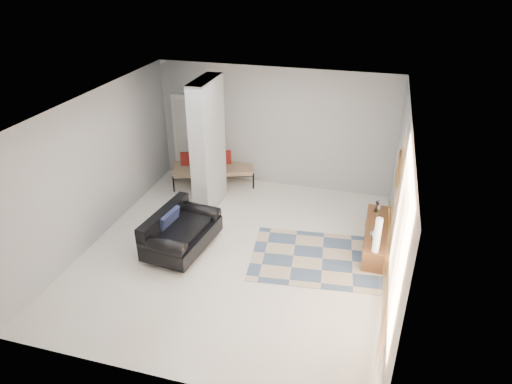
# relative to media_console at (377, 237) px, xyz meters

# --- Properties ---
(floor) EXTENTS (6.00, 6.00, 0.00)m
(floor) POSITION_rel_media_console_xyz_m (-2.52, -0.90, -0.20)
(floor) COLOR white
(floor) RESTS_ON ground
(ceiling) EXTENTS (6.00, 6.00, 0.00)m
(ceiling) POSITION_rel_media_console_xyz_m (-2.52, -0.90, 2.60)
(ceiling) COLOR white
(ceiling) RESTS_ON wall_back
(wall_back) EXTENTS (6.00, 0.00, 6.00)m
(wall_back) POSITION_rel_media_console_xyz_m (-2.52, 2.10, 1.20)
(wall_back) COLOR #AFB2B4
(wall_back) RESTS_ON ground
(wall_front) EXTENTS (6.00, 0.00, 6.00)m
(wall_front) POSITION_rel_media_console_xyz_m (-2.52, -3.90, 1.20)
(wall_front) COLOR #AFB2B4
(wall_front) RESTS_ON ground
(wall_left) EXTENTS (0.00, 6.00, 6.00)m
(wall_left) POSITION_rel_media_console_xyz_m (-5.27, -0.90, 1.20)
(wall_left) COLOR #AFB2B4
(wall_left) RESTS_ON ground
(wall_right) EXTENTS (0.00, 6.00, 6.00)m
(wall_right) POSITION_rel_media_console_xyz_m (0.23, -0.90, 1.20)
(wall_right) COLOR #AFB2B4
(wall_right) RESTS_ON ground
(partition_column) EXTENTS (0.35, 1.20, 2.80)m
(partition_column) POSITION_rel_media_console_xyz_m (-3.62, 0.70, 1.20)
(partition_column) COLOR #AEB4B6
(partition_column) RESTS_ON floor
(hallway_door) EXTENTS (0.85, 0.06, 2.04)m
(hallway_door) POSITION_rel_media_console_xyz_m (-4.62, 2.06, 0.82)
(hallway_door) COLOR white
(hallway_door) RESTS_ON floor
(curtain) EXTENTS (0.00, 2.55, 2.55)m
(curtain) POSITION_rel_media_console_xyz_m (0.15, -2.05, 1.25)
(curtain) COLOR gold
(curtain) RESTS_ON wall_right
(wall_art) EXTENTS (0.04, 0.45, 0.55)m
(wall_art) POSITION_rel_media_console_xyz_m (0.20, -0.00, 1.45)
(wall_art) COLOR #32210D
(wall_art) RESTS_ON wall_right
(media_console) EXTENTS (0.45, 1.80, 0.80)m
(media_console) POSITION_rel_media_console_xyz_m (0.00, 0.00, 0.00)
(media_console) COLOR brown
(media_console) RESTS_ON floor
(loveseat) EXTENTS (1.10, 1.68, 0.76)m
(loveseat) POSITION_rel_media_console_xyz_m (-3.58, -1.07, 0.15)
(loveseat) COLOR silver
(loveseat) RESTS_ON floor
(daybed) EXTENTS (2.06, 1.42, 0.77)m
(daybed) POSITION_rel_media_console_xyz_m (-3.95, 1.71, 0.21)
(daybed) COLOR black
(daybed) RESTS_ON floor
(area_rug) EXTENTS (2.76, 1.99, 0.01)m
(area_rug) POSITION_rel_media_console_xyz_m (-0.92, -0.70, -0.20)
(area_rug) COLOR #C3B395
(area_rug) RESTS_ON floor
(cylinder_lamp) EXTENTS (0.12, 0.12, 0.65)m
(cylinder_lamp) POSITION_rel_media_console_xyz_m (-0.02, -0.78, 0.52)
(cylinder_lamp) COLOR white
(cylinder_lamp) RESTS_ON media_console
(bronze_figurine) EXTENTS (0.12, 0.12, 0.23)m
(bronze_figurine) POSITION_rel_media_console_xyz_m (-0.05, 0.62, 0.31)
(bronze_figurine) COLOR black
(bronze_figurine) RESTS_ON media_console
(vase) EXTENTS (0.19, 0.19, 0.19)m
(vase) POSITION_rel_media_console_xyz_m (-0.05, -0.35, 0.29)
(vase) COLOR silver
(vase) RESTS_ON media_console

